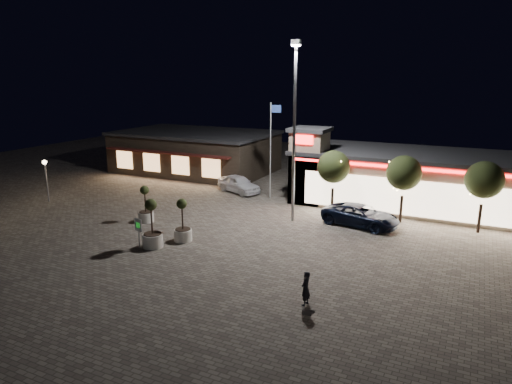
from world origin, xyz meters
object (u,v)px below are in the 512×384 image
at_px(planter_left, 146,211).
at_px(white_sedan, 239,184).
at_px(pedestrian, 306,288).
at_px(pickup_truck, 360,215).
at_px(valet_sign, 138,228).
at_px(planter_mid, 152,232).

bearing_deg(planter_left, white_sedan, 79.68).
bearing_deg(pedestrian, pickup_truck, -168.97).
bearing_deg(pickup_truck, valet_sign, 142.74).
height_order(pedestrian, planter_mid, planter_mid).
bearing_deg(planter_mid, planter_left, 133.49).
bearing_deg(planter_left, pedestrian, -24.53).
distance_m(white_sedan, pedestrian, 21.02).
height_order(pickup_truck, white_sedan, white_sedan).
xyz_separation_m(pedestrian, planter_left, (-14.32, 6.53, 0.01)).
height_order(planter_left, valet_sign, planter_left).
height_order(white_sedan, pedestrian, pedestrian).
relative_size(pickup_truck, white_sedan, 1.17).
relative_size(planter_mid, valet_sign, 1.65).
distance_m(pickup_truck, valet_sign, 14.87).
bearing_deg(pedestrian, white_sedan, -134.87).
bearing_deg(planter_left, pickup_truck, 22.76).
distance_m(white_sedan, planter_mid, 14.26).
distance_m(pedestrian, planter_left, 15.74).
distance_m(planter_left, planter_mid, 5.15).
bearing_deg(pickup_truck, white_sedan, 79.23).
distance_m(pickup_truck, pedestrian, 12.36).
bearing_deg(planter_mid, pickup_truck, 42.77).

